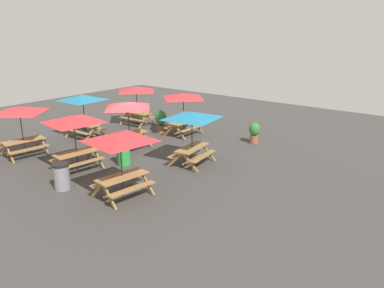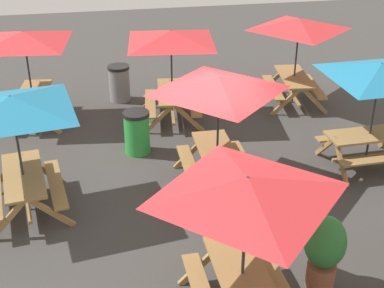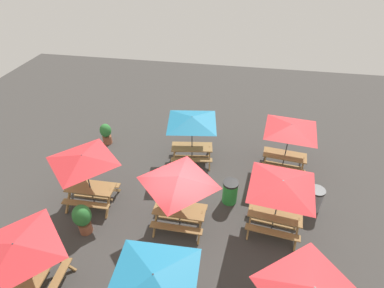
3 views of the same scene
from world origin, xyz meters
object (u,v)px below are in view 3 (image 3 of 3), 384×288
(picnic_table_5, at_px, (154,282))
(trash_bin_green, at_px, (230,192))
(picnic_table_0, at_px, (282,188))
(picnic_table_6, at_px, (291,131))
(picnic_table_2, at_px, (179,184))
(picnic_table_3, at_px, (17,251))
(picnic_table_1, at_px, (192,123))
(potted_plant_1, at_px, (82,218))
(picnic_table_7, at_px, (83,162))
(potted_plant_0, at_px, (106,133))
(trash_bin_gray, at_px, (314,199))

(picnic_table_5, height_order, trash_bin_green, picnic_table_5)
(picnic_table_0, xyz_separation_m, picnic_table_6, (-0.57, -3.40, 0.00))
(picnic_table_2, relative_size, picnic_table_5, 0.83)
(picnic_table_2, height_order, trash_bin_green, picnic_table_2)
(picnic_table_3, bearing_deg, picnic_table_0, 115.50)
(picnic_table_1, distance_m, picnic_table_6, 4.02)
(trash_bin_green, bearing_deg, picnic_table_6, -132.48)
(picnic_table_2, distance_m, potted_plant_1, 3.53)
(picnic_table_7, relative_size, trash_bin_green, 2.38)
(picnic_table_1, relative_size, potted_plant_1, 2.26)
(picnic_table_2, height_order, picnic_table_7, same)
(picnic_table_3, relative_size, trash_bin_green, 2.38)
(picnic_table_6, xyz_separation_m, picnic_table_7, (7.33, 3.29, 0.00))
(picnic_table_1, bearing_deg, picnic_table_7, 35.59)
(potted_plant_1, bearing_deg, picnic_table_0, -168.98)
(picnic_table_3, height_order, potted_plant_1, picnic_table_3)
(picnic_table_0, height_order, trash_bin_green, picnic_table_0)
(picnic_table_7, height_order, potted_plant_0, picnic_table_7)
(picnic_table_6, relative_size, trash_bin_gray, 2.87)
(picnic_table_0, height_order, picnic_table_2, same)
(picnic_table_7, distance_m, potted_plant_1, 1.90)
(trash_bin_gray, relative_size, potted_plant_0, 0.92)
(trash_bin_green, bearing_deg, picnic_table_5, 71.95)
(picnic_table_2, bearing_deg, picnic_table_3, 42.24)
(picnic_table_7, height_order, trash_bin_green, picnic_table_7)
(picnic_table_5, xyz_separation_m, trash_bin_gray, (-4.64, -4.88, -1.49))
(picnic_table_0, relative_size, picnic_table_6, 1.00)
(trash_bin_gray, bearing_deg, picnic_table_7, 7.55)
(picnic_table_5, height_order, picnic_table_6, same)
(trash_bin_gray, distance_m, trash_bin_green, 3.11)
(picnic_table_7, distance_m, trash_bin_green, 5.46)
(picnic_table_3, xyz_separation_m, picnic_table_6, (-7.35, -6.91, 0.00))
(potted_plant_1, bearing_deg, picnic_table_2, -164.61)
(picnic_table_1, bearing_deg, potted_plant_1, 48.58)
(picnic_table_7, bearing_deg, picnic_table_0, 177.97)
(picnic_table_1, xyz_separation_m, picnic_table_5, (-0.32, 6.97, 0.00))
(picnic_table_0, relative_size, trash_bin_gray, 2.87)
(picnic_table_1, distance_m, picnic_table_5, 6.98)
(picnic_table_2, height_order, potted_plant_1, picnic_table_2)
(picnic_table_2, relative_size, trash_bin_green, 2.38)
(picnic_table_2, distance_m, picnic_table_5, 3.30)
(picnic_table_5, height_order, potted_plant_0, picnic_table_5)
(picnic_table_0, distance_m, picnic_table_3, 7.63)
(potted_plant_0, xyz_separation_m, potted_plant_1, (-1.36, 5.14, 0.12))
(picnic_table_2, relative_size, potted_plant_1, 1.88)
(picnic_table_1, distance_m, trash_bin_green, 3.28)
(trash_bin_gray, bearing_deg, trash_bin_green, 2.94)
(picnic_table_6, distance_m, potted_plant_0, 8.48)
(picnic_table_5, xyz_separation_m, picnic_table_6, (-3.70, -7.08, 0.00))
(picnic_table_6, bearing_deg, picnic_table_0, 87.38)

